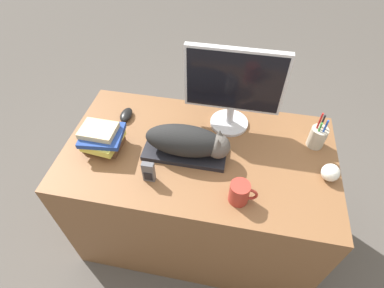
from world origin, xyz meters
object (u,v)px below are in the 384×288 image
object	(u,v)px
coffee_mug	(240,193)
phone	(149,172)
pen_cup	(317,137)
baseball	(330,173)
cat	(190,141)
book_stack	(102,138)
keyboard	(185,153)
computer_mouse	(126,115)
monitor	(234,86)

from	to	relation	value
coffee_mug	phone	distance (m)	0.40
pen_cup	baseball	xyz separation A→B (m)	(0.04, -0.20, -0.02)
cat	book_stack	xyz separation A→B (m)	(-0.42, -0.03, -0.03)
cat	keyboard	bearing A→B (deg)	180.00
computer_mouse	baseball	size ratio (longest dim) A/B	1.37
pen_cup	phone	size ratio (longest dim) A/B	1.82
phone	keyboard	bearing A→B (deg)	54.39
baseball	coffee_mug	bearing A→B (deg)	-153.78
keyboard	baseball	bearing A→B (deg)	-1.17
phone	book_stack	xyz separation A→B (m)	(-0.27, 0.14, 0.01)
computer_mouse	coffee_mug	distance (m)	0.75
monitor	phone	distance (m)	0.56
coffee_mug	computer_mouse	bearing A→B (deg)	147.96
cat	book_stack	world-z (taller)	cat
pen_cup	book_stack	distance (m)	1.03
pen_cup	phone	world-z (taller)	pen_cup
computer_mouse	keyboard	bearing A→B (deg)	-28.52
pen_cup	cat	bearing A→B (deg)	-162.64
keyboard	computer_mouse	world-z (taller)	computer_mouse
monitor	pen_cup	size ratio (longest dim) A/B	2.35
baseball	monitor	bearing A→B (deg)	150.90
monitor	baseball	bearing A→B (deg)	-29.10
keyboard	cat	size ratio (longest dim) A/B	1.00
pen_cup	baseball	world-z (taller)	pen_cup
cat	pen_cup	distance (m)	0.62
cat	coffee_mug	xyz separation A→B (m)	(0.25, -0.20, -0.05)
coffee_mug	keyboard	bearing A→B (deg)	143.72
computer_mouse	phone	xyz separation A→B (m)	(0.24, -0.37, 0.03)
computer_mouse	baseball	distance (m)	1.05
keyboard	baseball	size ratio (longest dim) A/B	4.98
monitor	computer_mouse	xyz separation A→B (m)	(-0.55, -0.05, -0.23)
cat	monitor	xyz separation A→B (m)	(0.16, 0.25, 0.15)
cat	phone	bearing A→B (deg)	-130.78
cat	computer_mouse	bearing A→B (deg)	153.07
baseball	book_stack	world-z (taller)	book_stack
keyboard	computer_mouse	size ratio (longest dim) A/B	3.65
pen_cup	book_stack	bearing A→B (deg)	-167.99
cat	baseball	world-z (taller)	cat
coffee_mug	book_stack	bearing A→B (deg)	165.57
monitor	book_stack	bearing A→B (deg)	-154.14
keyboard	coffee_mug	xyz separation A→B (m)	(0.28, -0.20, 0.04)
cat	coffee_mug	bearing A→B (deg)	-38.94
keyboard	computer_mouse	bearing A→B (deg)	151.48
cat	baseball	distance (m)	0.64
computer_mouse	pen_cup	xyz separation A→B (m)	(0.98, -0.01, 0.04)
monitor	pen_cup	bearing A→B (deg)	-8.72
baseball	phone	distance (m)	0.80
coffee_mug	phone	size ratio (longest dim) A/B	1.09
book_stack	cat	bearing A→B (deg)	4.13
cat	coffee_mug	distance (m)	0.33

